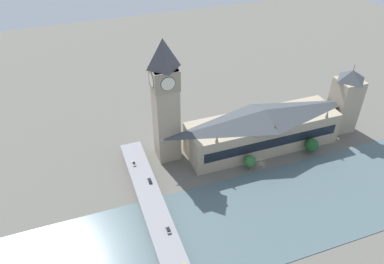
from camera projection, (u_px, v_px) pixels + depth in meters
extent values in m
plane|color=#605E56|center=(262.00, 164.00, 233.99)|extent=(600.00, 600.00, 0.00)
cube|color=#4C6066|center=(294.00, 205.00, 205.75)|extent=(61.93, 360.00, 0.30)
cube|color=tan|center=(262.00, 133.00, 242.23)|extent=(26.69, 99.34, 21.90)
cube|color=black|center=(273.00, 143.00, 231.31)|extent=(0.40, 91.39, 6.57)
pyramid|color=#3D4247|center=(265.00, 114.00, 233.88)|extent=(26.16, 97.35, 6.58)
cone|color=gray|center=(327.00, 114.00, 235.35)|extent=(2.20, 2.20, 5.00)
cone|color=gray|center=(275.00, 126.00, 224.94)|extent=(2.20, 2.20, 5.00)
cone|color=gray|center=(217.00, 139.00, 214.52)|extent=(2.20, 2.20, 5.00)
cube|color=tan|center=(166.00, 115.00, 222.93)|extent=(13.87, 13.87, 61.77)
cube|color=gray|center=(164.00, 78.00, 208.48)|extent=(14.70, 14.70, 12.48)
cylinder|color=black|center=(168.00, 84.00, 203.06)|extent=(0.50, 8.43, 8.43)
cylinder|color=silver|center=(168.00, 84.00, 202.95)|extent=(0.62, 7.80, 7.80)
cylinder|color=black|center=(161.00, 72.00, 213.89)|extent=(0.50, 8.43, 8.43)
cylinder|color=silver|center=(161.00, 72.00, 214.00)|extent=(0.62, 7.80, 7.80)
cylinder|color=black|center=(176.00, 76.00, 210.44)|extent=(8.43, 0.50, 8.43)
cylinder|color=silver|center=(177.00, 76.00, 210.48)|extent=(7.80, 0.62, 7.80)
cylinder|color=black|center=(152.00, 80.00, 206.51)|extent=(8.43, 0.50, 8.43)
cylinder|color=silver|center=(152.00, 80.00, 206.47)|extent=(7.80, 0.62, 7.80)
pyramid|color=#424247|center=(163.00, 53.00, 199.84)|extent=(14.15, 14.15, 16.97)
cube|color=tan|center=(344.00, 105.00, 254.47)|extent=(15.77, 15.77, 38.05)
pyramid|color=#3D4247|center=(352.00, 75.00, 241.23)|extent=(15.77, 15.77, 7.10)
cylinder|color=#333338|center=(354.00, 67.00, 237.98)|extent=(0.30, 0.30, 4.00)
cube|color=slate|center=(165.00, 240.00, 184.03)|extent=(3.00, 11.09, 4.67)
cube|color=slate|center=(139.00, 170.00, 225.58)|extent=(3.00, 11.09, 4.67)
cube|color=gray|center=(164.00, 236.00, 182.31)|extent=(155.86, 13.05, 1.20)
cube|color=black|center=(150.00, 181.00, 212.19)|extent=(4.41, 1.78, 0.59)
cube|color=black|center=(150.00, 180.00, 211.79)|extent=(2.29, 1.60, 0.45)
cylinder|color=black|center=(150.00, 179.00, 213.86)|extent=(0.66, 0.22, 0.66)
cylinder|color=black|center=(148.00, 179.00, 213.42)|extent=(0.66, 0.22, 0.66)
cylinder|color=black|center=(152.00, 183.00, 211.20)|extent=(0.66, 0.22, 0.66)
cylinder|color=black|center=(149.00, 183.00, 210.76)|extent=(0.66, 0.22, 0.66)
cube|color=silver|center=(134.00, 164.00, 224.29)|extent=(4.08, 1.71, 0.60)
cube|color=black|center=(134.00, 163.00, 223.86)|extent=(2.12, 1.54, 0.57)
cylinder|color=black|center=(135.00, 162.00, 225.79)|extent=(0.72, 0.22, 0.72)
cylinder|color=black|center=(132.00, 163.00, 225.37)|extent=(0.72, 0.22, 0.72)
cylinder|color=black|center=(136.00, 165.00, 223.45)|extent=(0.72, 0.22, 0.72)
cylinder|color=black|center=(133.00, 166.00, 223.03)|extent=(0.72, 0.22, 0.72)
cube|color=slate|center=(168.00, 230.00, 183.86)|extent=(4.70, 1.82, 0.68)
cube|color=black|center=(168.00, 229.00, 183.39)|extent=(2.44, 1.64, 0.55)
cylinder|color=black|center=(169.00, 227.00, 185.65)|extent=(0.68, 0.22, 0.68)
cylinder|color=black|center=(166.00, 228.00, 185.20)|extent=(0.68, 0.22, 0.68)
cylinder|color=black|center=(171.00, 233.00, 182.80)|extent=(0.68, 0.22, 0.68)
cylinder|color=black|center=(168.00, 234.00, 182.35)|extent=(0.68, 0.22, 0.68)
cylinder|color=brown|center=(249.00, 167.00, 229.32)|extent=(0.70, 0.70, 2.97)
sphere|color=#2D6633|center=(250.00, 161.00, 226.60)|extent=(7.43, 7.43, 7.43)
cylinder|color=brown|center=(310.00, 152.00, 241.54)|extent=(0.70, 0.70, 2.91)
sphere|color=#1E4C23|center=(312.00, 145.00, 238.49)|extent=(8.82, 8.82, 8.82)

